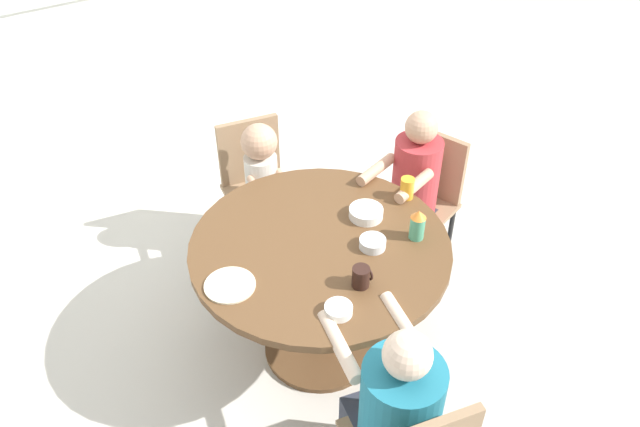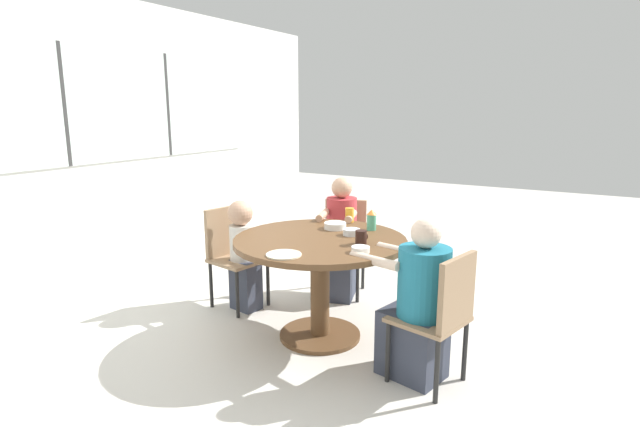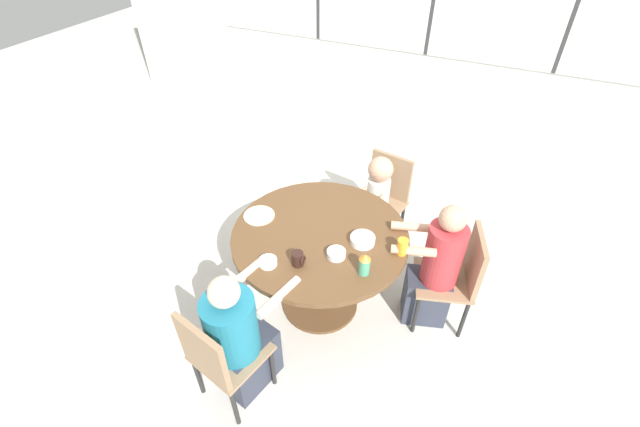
# 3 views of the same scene
# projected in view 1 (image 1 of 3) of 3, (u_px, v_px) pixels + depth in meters

# --- Properties ---
(ground_plane) EXTENTS (16.00, 16.00, 0.00)m
(ground_plane) POSITION_uv_depth(u_px,v_px,m) (320.00, 347.00, 3.41)
(ground_plane) COLOR beige
(dining_table) EXTENTS (1.24, 1.24, 0.76)m
(dining_table) POSITION_uv_depth(u_px,v_px,m) (320.00, 270.00, 3.04)
(dining_table) COLOR brown
(dining_table) RESTS_ON ground_plane
(chair_for_woman_green_shirt) EXTENTS (0.50, 0.50, 0.85)m
(chair_for_woman_green_shirt) POSITION_uv_depth(u_px,v_px,m) (425.00, 190.00, 3.70)
(chair_for_woman_green_shirt) COLOR #937556
(chair_for_woman_green_shirt) RESTS_ON ground_plane
(chair_for_toddler) EXTENTS (0.47, 0.47, 0.85)m
(chair_for_toddler) POSITION_uv_depth(u_px,v_px,m) (255.00, 176.00, 3.81)
(chair_for_toddler) COLOR #937556
(chair_for_toddler) RESTS_ON ground_plane
(person_woman_green_shirt) EXTENTS (0.54, 0.40, 1.08)m
(person_woman_green_shirt) POSITION_uv_depth(u_px,v_px,m) (410.00, 204.00, 3.60)
(person_woman_green_shirt) COLOR #333847
(person_woman_green_shirt) RESTS_ON ground_plane
(person_man_blue_shirt) EXTENTS (0.44, 0.63, 1.04)m
(person_man_blue_shirt) POSITION_uv_depth(u_px,v_px,m) (393.00, 425.00, 2.52)
(person_man_blue_shirt) COLOR #333847
(person_man_blue_shirt) RESTS_ON ground_plane
(person_toddler) EXTENTS (0.26, 0.39, 0.93)m
(person_toddler) POSITION_uv_depth(u_px,v_px,m) (264.00, 194.00, 3.71)
(person_toddler) COLOR #333847
(person_toddler) RESTS_ON ground_plane
(coffee_mug) EXTENTS (0.08, 0.08, 0.10)m
(coffee_mug) POSITION_uv_depth(u_px,v_px,m) (361.00, 277.00, 2.69)
(coffee_mug) COLOR black
(coffee_mug) RESTS_ON dining_table
(sippy_cup) EXTENTS (0.07, 0.07, 0.16)m
(sippy_cup) POSITION_uv_depth(u_px,v_px,m) (418.00, 224.00, 2.92)
(sippy_cup) COLOR #4CA57F
(sippy_cup) RESTS_ON dining_table
(juice_glass) EXTENTS (0.07, 0.07, 0.12)m
(juice_glass) POSITION_uv_depth(u_px,v_px,m) (407.00, 188.00, 3.18)
(juice_glass) COLOR gold
(juice_glass) RESTS_ON dining_table
(bowl_white_shallow) EXTENTS (0.17, 0.17, 0.05)m
(bowl_white_shallow) POSITION_uv_depth(u_px,v_px,m) (366.00, 213.00, 3.07)
(bowl_white_shallow) COLOR white
(bowl_white_shallow) RESTS_ON dining_table
(bowl_cereal) EXTENTS (0.13, 0.13, 0.05)m
(bowl_cereal) POSITION_uv_depth(u_px,v_px,m) (373.00, 243.00, 2.90)
(bowl_cereal) COLOR silver
(bowl_cereal) RESTS_ON dining_table
(bowl_fruit) EXTENTS (0.12, 0.12, 0.04)m
(bowl_fruit) POSITION_uv_depth(u_px,v_px,m) (339.00, 310.00, 2.58)
(bowl_fruit) COLOR white
(bowl_fruit) RESTS_ON dining_table
(plate_tortillas) EXTENTS (0.23, 0.23, 0.01)m
(plate_tortillas) POSITION_uv_depth(u_px,v_px,m) (230.00, 285.00, 2.71)
(plate_tortillas) COLOR beige
(plate_tortillas) RESTS_ON dining_table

